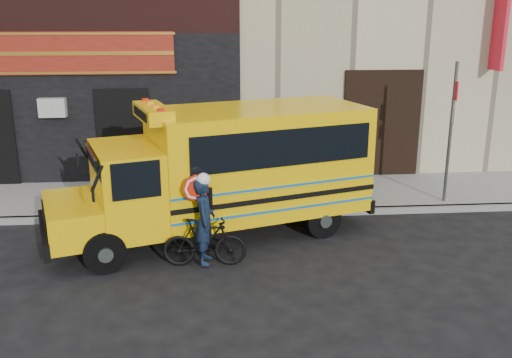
{
  "coord_description": "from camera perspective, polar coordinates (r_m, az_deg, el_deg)",
  "views": [
    {
      "loc": [
        -0.83,
        -10.12,
        4.71
      ],
      "look_at": [
        0.14,
        1.85,
        1.16
      ],
      "focal_mm": 40.0,
      "sensor_mm": 36.0,
      "label": 1
    }
  ],
  "objects": [
    {
      "name": "school_bus",
      "position": [
        12.18,
        -2.69,
        1.2
      ],
      "size": [
        7.22,
        4.13,
        2.92
      ],
      "color": "black",
      "rests_on": "ground"
    },
    {
      "name": "bicycle",
      "position": [
        10.96,
        -5.17,
        -6.32
      ],
      "size": [
        1.62,
        0.52,
        0.96
      ],
      "primitive_type": "imported",
      "rotation": [
        0.0,
        0.0,
        1.53
      ],
      "color": "black",
      "rests_on": "ground"
    },
    {
      "name": "sidewalk",
      "position": [
        14.98,
        -1.23,
        -1.57
      ],
      "size": [
        40.0,
        3.0,
        0.15
      ],
      "primitive_type": "cube",
      "color": "slate",
      "rests_on": "ground"
    },
    {
      "name": "sign_pole",
      "position": [
        14.57,
        18.9,
        4.67
      ],
      "size": [
        0.08,
        0.31,
        3.58
      ],
      "color": "#454D49",
      "rests_on": "ground"
    },
    {
      "name": "ground",
      "position": [
        11.2,
        0.06,
        -8.42
      ],
      "size": [
        120.0,
        120.0,
        0.0
      ],
      "primitive_type": "plane",
      "color": "black",
      "rests_on": "ground"
    },
    {
      "name": "cyclist",
      "position": [
        10.88,
        -5.16,
        -4.46
      ],
      "size": [
        0.45,
        0.64,
        1.68
      ],
      "primitive_type": "imported",
      "rotation": [
        0.0,
        0.0,
        1.49
      ],
      "color": "black",
      "rests_on": "ground"
    },
    {
      "name": "curb",
      "position": [
        13.57,
        -0.84,
        -3.52
      ],
      "size": [
        40.0,
        0.2,
        0.15
      ],
      "primitive_type": "cube",
      "color": "gray",
      "rests_on": "ground"
    }
  ]
}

